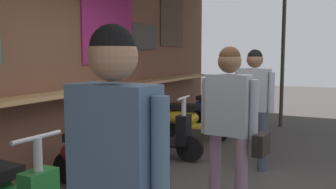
% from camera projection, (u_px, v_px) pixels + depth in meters
% --- Properties ---
extents(market_stall_facade, '(11.42, 2.56, 3.67)m').
position_uv_depth(market_stall_facade, '(45.00, 18.00, 4.49)').
color(market_stall_facade, brown).
rests_on(market_stall_facade, ground_plane).
extents(scooter_maroon, '(0.48, 1.40, 0.97)m').
position_uv_depth(scooter_maroon, '(98.00, 156.00, 4.31)').
color(scooter_maroon, maroon).
rests_on(scooter_maroon, ground_plane).
extents(scooter_black, '(0.49, 1.40, 0.97)m').
position_uv_depth(scooter_black, '(154.00, 133.00, 5.59)').
color(scooter_black, black).
rests_on(scooter_black, ground_plane).
extents(scooter_yellow, '(0.47, 1.40, 0.97)m').
position_uv_depth(scooter_yellow, '(189.00, 118.00, 6.90)').
color(scooter_yellow, gold).
rests_on(scooter_yellow, ground_plane).
extents(scooter_blue, '(0.48, 1.40, 0.97)m').
position_uv_depth(scooter_blue, '(214.00, 108.00, 8.25)').
color(scooter_blue, '#233D9E').
rests_on(scooter_blue, ground_plane).
extents(shopper_with_handbag, '(0.31, 0.66, 1.65)m').
position_uv_depth(shopper_with_handbag, '(253.00, 97.00, 5.02)').
color(shopper_with_handbag, '#383D4C').
rests_on(shopper_with_handbag, ground_plane).
extents(shopper_browsing, '(0.27, 0.67, 1.71)m').
position_uv_depth(shopper_browsing, '(117.00, 169.00, 1.69)').
color(shopper_browsing, '#ADA393').
rests_on(shopper_browsing, ground_plane).
extents(shopper_passing, '(0.27, 0.66, 1.65)m').
position_uv_depth(shopper_passing, '(230.00, 115.00, 3.46)').
color(shopper_passing, gray).
rests_on(shopper_passing, ground_plane).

